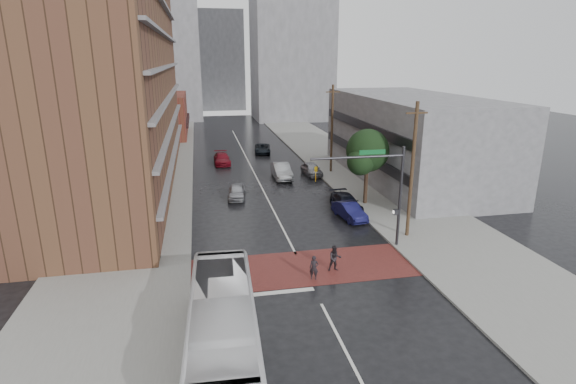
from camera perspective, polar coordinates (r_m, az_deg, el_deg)
ground at (r=28.62m, az=2.11°, el=-10.02°), size 160.00×160.00×0.00m
crosswalk at (r=29.05m, az=1.88°, el=-9.57°), size 14.00×5.00×0.02m
sidewalk_west at (r=51.75m, az=-16.99°, el=1.67°), size 9.00×90.00×0.15m
sidewalk_east at (r=54.35m, az=7.88°, el=2.95°), size 9.00×90.00×0.15m
apartment_block at (r=49.51m, az=-21.52°, el=16.93°), size 10.00×44.00×28.00m
storefront_west at (r=79.62m, az=-15.70°, el=9.36°), size 8.00×16.00×7.00m
building_east at (r=50.86m, az=15.29°, el=6.66°), size 11.00×26.00×9.00m
distant_tower_west at (r=103.20m, az=-16.50°, el=17.82°), size 18.00×16.00×32.00m
distant_tower_east at (r=99.02m, az=0.44°, el=19.70°), size 16.00×14.00×36.00m
distant_tower_center at (r=120.00m, az=-8.73°, el=16.13°), size 12.00×10.00×24.00m
street_tree at (r=40.46m, az=10.06°, el=4.86°), size 4.20×4.10×6.90m
signal_mast at (r=30.89m, az=11.74°, el=1.09°), size 6.50×0.30×7.20m
utility_pole_near at (r=33.33m, az=15.49°, el=2.69°), size 1.60×0.26×10.00m
utility_pole_far at (r=51.62m, az=5.60°, el=8.03°), size 1.60×0.26×10.00m
transit_bus at (r=19.95m, az=-8.25°, el=-17.64°), size 3.35×12.08×3.33m
pedestrian_a at (r=27.37m, az=3.32°, el=-9.59°), size 0.64×0.53×1.50m
pedestrian_b at (r=28.46m, az=5.97°, el=-8.37°), size 0.86×0.69×1.69m
car_travel_a at (r=42.83m, az=-6.54°, el=0.06°), size 2.07×4.11×1.34m
car_travel_b at (r=49.60m, az=-0.82°, el=2.68°), size 1.81×5.10×1.68m
car_travel_c at (r=57.01m, az=-8.38°, el=4.21°), size 2.04×4.78×1.38m
suv_travel at (r=63.18m, az=-3.26°, el=5.54°), size 2.71×4.85×1.28m
car_parked_near at (r=37.51m, az=7.82°, el=-2.41°), size 2.07×4.28×1.35m
car_parked_mid at (r=39.65m, az=7.40°, el=-1.34°), size 2.08×4.71×1.34m
car_parked_far at (r=51.09m, az=3.02°, el=2.93°), size 2.00×4.29×1.42m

